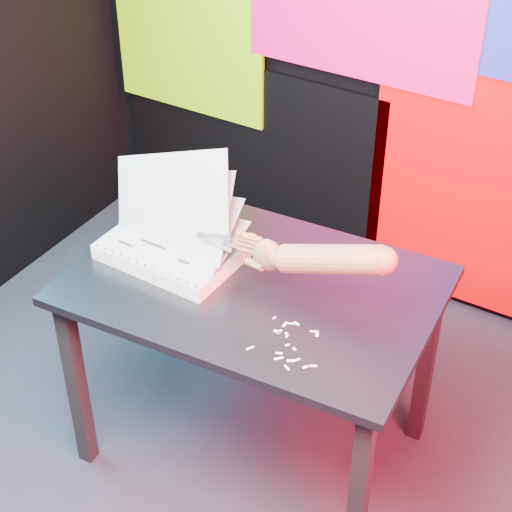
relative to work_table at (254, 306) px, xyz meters
The scene contains 7 objects.
room 0.79m from the work_table, 80.38° to the right, with size 3.01×3.01×2.71m.
backdrop 1.16m from the work_table, 83.78° to the left, with size 2.88×0.05×2.08m.
work_table is the anchor object (origin of this frame).
printout_stack 0.32m from the work_table, behind, with size 0.49×0.33×0.39m.
scissors 0.24m from the work_table, 102.97° to the right, with size 0.22×0.03×0.12m.
hand_forearm 0.36m from the work_table, ahead, with size 0.48×0.11×0.19m.
paper_clippings 0.32m from the work_table, 39.04° to the right, with size 0.21×0.19×0.00m.
Camera 1 is at (1.00, -1.41, 2.39)m, focal length 60.00 mm.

